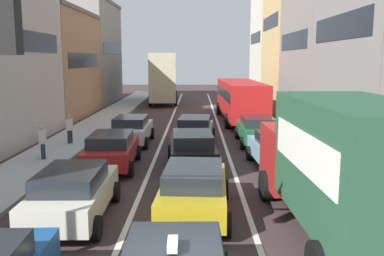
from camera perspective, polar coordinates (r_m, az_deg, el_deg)
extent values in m
cube|color=#ABABAB|center=(26.77, -14.32, -0.44)|extent=(2.60, 64.00, 0.14)
cube|color=silver|center=(25.96, -3.58, -0.62)|extent=(0.16, 60.00, 0.01)
cube|color=silver|center=(25.93, 3.93, -0.63)|extent=(0.16, 60.00, 0.01)
cube|color=black|center=(23.66, -21.31, 10.94)|extent=(0.02, 8.80, 1.10)
cube|color=#9E7556|center=(35.18, -19.88, 7.99)|extent=(7.00, 10.90, 8.00)
cube|color=black|center=(34.12, -14.31, 8.90)|extent=(0.02, 8.80, 1.10)
cube|color=#66605B|center=(35.37, -20.27, 14.71)|extent=(7.20, 10.90, 0.30)
cube|color=gray|center=(45.66, -15.12, 9.70)|extent=(7.00, 10.90, 10.08)
cube|color=black|center=(44.86, -10.75, 10.51)|extent=(0.02, 8.80, 1.10)
cube|color=#66605B|center=(46.02, -15.41, 16.16)|extent=(7.20, 10.90, 0.30)
cube|color=beige|center=(46.17, 12.97, 11.07)|extent=(7.00, 8.70, 12.17)
cube|color=black|center=(45.58, 8.58, 12.00)|extent=(0.02, 7.04, 1.10)
cube|color=tan|center=(37.66, 15.92, 12.61)|extent=(7.00, 8.70, 13.74)
cube|color=black|center=(36.96, 10.55, 13.94)|extent=(0.02, 7.04, 1.10)
cube|color=gray|center=(29.18, 20.36, 10.02)|extent=(7.00, 8.70, 10.25)
cube|color=black|center=(28.22, 13.55, 11.42)|extent=(0.02, 7.04, 1.10)
cube|color=black|center=(19.76, 19.39, 12.81)|extent=(0.02, 7.04, 1.10)
cube|color=black|center=(6.81, -23.60, 12.63)|extent=(0.28, 0.28, 0.84)
sphere|color=red|center=(6.97, -23.23, 14.71)|extent=(0.18, 0.18, 0.18)
sphere|color=#F2A519|center=(6.95, -23.09, 12.58)|extent=(0.18, 0.18, 0.18)
sphere|color=green|center=(6.93, -22.95, 10.44)|extent=(0.18, 0.18, 0.18)
cube|color=#A51E1E|center=(13.73, 15.06, -3.80)|extent=(2.48, 2.48, 1.90)
cube|color=black|center=(14.79, 13.81, -1.31)|extent=(2.02, 0.10, 0.70)
cube|color=#234C33|center=(10.11, 21.24, -4.40)|extent=(2.59, 5.52, 2.80)
cube|color=white|center=(9.65, 14.65, -3.00)|extent=(0.18, 4.48, 0.90)
cylinder|color=black|center=(13.76, 9.96, -7.68)|extent=(0.33, 0.97, 0.96)
cylinder|color=black|center=(14.42, 19.42, -7.29)|extent=(0.33, 0.97, 0.96)
cube|color=#F2EACC|center=(6.84, -2.65, -15.49)|extent=(0.17, 0.44, 0.12)
cube|color=#B29319|center=(12.22, 0.27, -8.79)|extent=(2.02, 4.39, 0.70)
cube|color=#1E2328|center=(11.87, 0.22, -6.52)|extent=(1.71, 2.49, 0.52)
cylinder|color=black|center=(13.79, -3.24, -8.20)|extent=(0.25, 0.65, 0.64)
cylinder|color=black|center=(13.71, 4.51, -8.33)|extent=(0.25, 0.65, 0.64)
cylinder|color=black|center=(11.07, -5.05, -12.74)|extent=(0.25, 0.65, 0.64)
cylinder|color=black|center=(10.96, 4.77, -12.96)|extent=(0.25, 0.65, 0.64)
cube|color=beige|center=(12.40, -15.76, -8.89)|extent=(1.90, 4.34, 0.70)
cube|color=#1E2328|center=(12.05, -16.12, -6.65)|extent=(1.64, 2.44, 0.52)
cylinder|color=black|center=(14.09, -17.82, -8.27)|extent=(0.23, 0.64, 0.64)
cylinder|color=black|center=(13.67, -10.34, -8.51)|extent=(0.23, 0.64, 0.64)
cylinder|color=black|center=(11.49, -22.14, -12.56)|extent=(0.23, 0.64, 0.64)
cylinder|color=black|center=(10.97, -12.91, -13.15)|extent=(0.23, 0.64, 0.64)
cube|color=black|center=(17.57, 0.04, -3.18)|extent=(2.06, 4.40, 0.70)
cube|color=#1E2328|center=(17.26, 0.07, -1.50)|extent=(1.73, 2.50, 0.52)
cylinder|color=black|center=(19.05, -2.96, -3.28)|extent=(0.26, 0.65, 0.64)
cylinder|color=black|center=(19.14, 2.57, -3.22)|extent=(0.26, 0.65, 0.64)
cylinder|color=black|center=(16.21, -2.96, -5.53)|extent=(0.26, 0.65, 0.64)
cylinder|color=black|center=(16.31, 3.55, -5.44)|extent=(0.26, 0.65, 0.64)
cube|color=#A51E1E|center=(17.72, -10.82, -3.24)|extent=(1.95, 4.36, 0.70)
cube|color=#1E2328|center=(17.41, -10.98, -1.58)|extent=(1.67, 2.46, 0.52)
cylinder|color=black|center=(19.36, -12.79, -3.30)|extent=(0.24, 0.65, 0.64)
cylinder|color=black|center=(19.09, -7.35, -3.32)|extent=(0.24, 0.65, 0.64)
cylinder|color=black|center=(16.59, -14.75, -5.49)|extent=(0.24, 0.65, 0.64)
cylinder|color=black|center=(16.26, -8.39, -5.57)|extent=(0.24, 0.65, 0.64)
cube|color=gray|center=(22.28, 0.39, -0.51)|extent=(2.10, 4.41, 0.70)
cube|color=#1E2328|center=(21.99, 0.36, 0.84)|extent=(1.75, 2.51, 0.52)
cylinder|color=black|center=(23.85, -1.56, -0.72)|extent=(0.26, 0.65, 0.64)
cylinder|color=black|center=(23.73, 2.87, -0.78)|extent=(0.26, 0.65, 0.64)
cylinder|color=black|center=(21.00, -2.40, -2.10)|extent=(0.26, 0.65, 0.64)
cylinder|color=black|center=(20.86, 2.62, -2.18)|extent=(0.26, 0.65, 0.64)
cube|color=silver|center=(22.62, -8.19, -0.46)|extent=(1.82, 4.31, 0.70)
cube|color=#1E2328|center=(22.34, -8.30, 0.87)|extent=(1.59, 2.41, 0.52)
cylinder|color=black|center=(24.26, -9.79, -0.68)|extent=(0.22, 0.64, 0.64)
cylinder|color=black|center=(23.99, -5.46, -0.70)|extent=(0.22, 0.64, 0.64)
cylinder|color=black|center=(21.44, -11.20, -2.03)|extent=(0.22, 0.64, 0.64)
cylinder|color=black|center=(21.14, -6.32, -2.07)|extent=(0.22, 0.64, 0.64)
cube|color=#759EB7|center=(17.70, 11.60, -3.27)|extent=(2.04, 4.39, 0.70)
cube|color=#1E2328|center=(17.40, 11.82, -1.62)|extent=(1.72, 2.49, 0.52)
cylinder|color=black|center=(18.98, 7.79, -3.41)|extent=(0.26, 0.65, 0.64)
cylinder|color=black|center=(19.39, 13.15, -3.29)|extent=(0.26, 0.65, 0.64)
cylinder|color=black|center=(16.20, 9.65, -5.67)|extent=(0.26, 0.65, 0.64)
cylinder|color=black|center=(16.68, 15.87, -5.46)|extent=(0.26, 0.65, 0.64)
cube|color=#19592D|center=(22.65, 8.82, -0.46)|extent=(1.81, 4.30, 0.70)
cube|color=#1E2328|center=(22.37, 8.93, 0.87)|extent=(1.59, 2.41, 0.52)
cylinder|color=black|center=(24.03, 6.14, -0.69)|extent=(0.22, 0.64, 0.64)
cylinder|color=black|center=(24.28, 10.46, -0.69)|extent=(0.22, 0.64, 0.64)
cylinder|color=black|center=(21.18, 6.89, -2.06)|extent=(0.22, 0.64, 0.64)
cylinder|color=black|center=(21.45, 11.78, -2.04)|extent=(0.22, 0.64, 0.64)
cube|color=#B21919|center=(30.62, 6.59, 4.05)|extent=(2.78, 10.56, 2.40)
cube|color=black|center=(30.59, 6.60, 4.72)|extent=(2.80, 9.93, 0.70)
cylinder|color=black|center=(34.35, 3.66, 2.65)|extent=(0.33, 1.01, 1.00)
cylinder|color=black|center=(34.64, 7.79, 2.64)|extent=(0.33, 1.01, 1.00)
cylinder|color=black|center=(27.50, 4.82, 0.97)|extent=(0.33, 1.01, 1.00)
cylinder|color=black|center=(27.87, 9.94, 0.98)|extent=(0.33, 1.01, 1.00)
cube|color=#BFB793|center=(43.75, -3.88, 5.65)|extent=(3.05, 10.62, 2.40)
cube|color=black|center=(43.73, -3.89, 6.12)|extent=(3.04, 9.99, 0.70)
cube|color=#BFB793|center=(43.67, -3.91, 8.64)|extent=(3.05, 10.62, 2.16)
cube|color=black|center=(43.67, -3.92, 8.95)|extent=(3.04, 9.99, 0.64)
cylinder|color=black|center=(47.66, -5.26, 4.48)|extent=(0.35, 1.01, 1.00)
cylinder|color=black|center=(47.60, -2.25, 4.51)|extent=(0.35, 1.01, 1.00)
cylinder|color=black|center=(40.76, -5.73, 3.67)|extent=(0.35, 1.01, 1.00)
cylinder|color=black|center=(40.70, -2.21, 3.70)|extent=(0.35, 1.01, 1.00)
cylinder|color=#262D47|center=(19.54, -19.52, -3.22)|extent=(0.16, 0.16, 0.82)
cylinder|color=#262D47|center=(19.72, -19.61, -3.12)|extent=(0.16, 0.16, 0.82)
cylinder|color=silver|center=(19.49, -19.68, -1.13)|extent=(0.34, 0.34, 0.60)
sphere|color=tan|center=(19.43, -19.74, 0.09)|extent=(0.24, 0.24, 0.24)
cylinder|color=silver|center=(19.28, -19.57, -1.15)|extent=(0.10, 0.10, 0.55)
cylinder|color=silver|center=(19.70, -19.79, -0.94)|extent=(0.10, 0.10, 0.55)
cylinder|color=#262D47|center=(22.79, -16.37, -1.33)|extent=(0.16, 0.16, 0.82)
cylinder|color=#262D47|center=(22.93, -16.12, -1.26)|extent=(0.16, 0.16, 0.82)
cylinder|color=silver|center=(22.75, -16.32, 0.46)|extent=(0.34, 0.34, 0.60)
sphere|color=tan|center=(22.69, -16.37, 1.51)|extent=(0.24, 0.24, 0.24)
cylinder|color=silver|center=(22.57, -16.65, 0.46)|extent=(0.10, 0.10, 0.55)
cylinder|color=silver|center=(22.92, -16.01, 0.62)|extent=(0.10, 0.10, 0.55)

